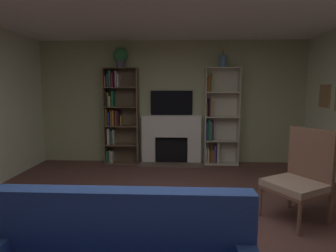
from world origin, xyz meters
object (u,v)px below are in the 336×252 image
Objects in this scene: bookshelf_right at (217,121)px; potted_plant at (121,56)px; bookshelf_left at (118,115)px; vase_with_flowers at (223,61)px; armchair at (301,176)px; tv at (172,103)px; fireplace at (171,138)px.

bookshelf_right is 4.85× the size of potted_plant.
bookshelf_left is 4.80× the size of vase_with_flowers.
bookshelf_right is 1.84× the size of armchair.
bookshelf_left is at bearing -175.46° from tv.
potted_plant is at bearing -17.03° from bookshelf_left.
fireplace is 0.67× the size of bookshelf_left.
bookshelf_right is at bearing -0.35° from fireplace.
bookshelf_right is at bearing 1.14° from potted_plant.
bookshelf_left and bookshelf_right have the same top height.
tv is 0.81× the size of armchair.
potted_plant is 4.17m from armchair.
vase_with_flowers is at bearing -2.52° from fireplace.
vase_with_flowers reaches higher than tv.
tv is 0.44× the size of bookshelf_right.
bookshelf_left is 1.00× the size of bookshelf_right.
fireplace is at bearing 177.48° from vase_with_flowers.
tv is 1.07m from bookshelf_right.
tv is 2.14× the size of potted_plant.
bookshelf_right reaches higher than fireplace.
potted_plant is 0.99× the size of vase_with_flowers.
fireplace is 0.67× the size of bookshelf_right.
armchair is (2.74, -2.60, -1.76)m from potted_plant.
vase_with_flowers is (1.08, -0.05, 1.64)m from fireplace.
bookshelf_left is at bearing 137.17° from armchair.
tv reaches higher than fireplace.
vase_with_flowers reaches higher than armchair.
bookshelf_left is at bearing -179.05° from fireplace.
potted_plant is at bearing -173.63° from tv.
vase_with_flowers reaches higher than fireplace.
bookshelf_right is at bearing 104.41° from armchair.
armchair is at bearing -42.83° from bookshelf_left.
bookshelf_right reaches higher than armchair.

